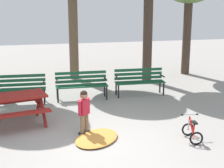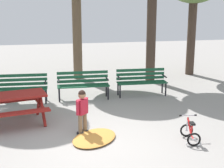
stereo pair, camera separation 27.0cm
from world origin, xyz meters
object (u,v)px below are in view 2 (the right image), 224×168
object	(u,v)px
park_bench_far_left	(20,86)
child_standing	(82,108)
picnic_table	(8,102)
park_bench_left	(83,83)
park_bench_right	(141,80)
kids_bicycle	(190,133)

from	to	relation	value
park_bench_far_left	child_standing	distance (m)	3.22
picnic_table	park_bench_left	world-z (taller)	park_bench_left
child_standing	park_bench_right	bearing A→B (deg)	51.61
child_standing	park_bench_far_left	bearing A→B (deg)	118.09
park_bench_right	kids_bicycle	bearing A→B (deg)	-90.78
park_bench_far_left	park_bench_right	bearing A→B (deg)	0.62
picnic_table	park_bench_left	xyz separation A→B (m)	(2.08, 1.90, -0.08)
picnic_table	park_bench_right	size ratio (longest dim) A/B	1.25
child_standing	kids_bicycle	distance (m)	2.45
picnic_table	kids_bicycle	size ratio (longest dim) A/B	3.40
park_bench_left	park_bench_right	xyz separation A→B (m)	(1.90, 0.02, 0.00)
park_bench_far_left	kids_bicycle	bearing A→B (deg)	-45.21
park_bench_right	child_standing	size ratio (longest dim) A/B	1.56
picnic_table	child_standing	world-z (taller)	child_standing
picnic_table	child_standing	bearing A→B (deg)	-29.46
kids_bicycle	park_bench_far_left	bearing A→B (deg)	134.79
park_bench_left	child_standing	world-z (taller)	child_standing
park_bench_right	park_bench_left	bearing A→B (deg)	-179.40
picnic_table	park_bench_left	distance (m)	2.82
kids_bicycle	park_bench_left	bearing A→B (deg)	115.98
picnic_table	child_standing	size ratio (longest dim) A/B	1.95
park_bench_far_left	picnic_table	bearing A→B (deg)	-95.63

